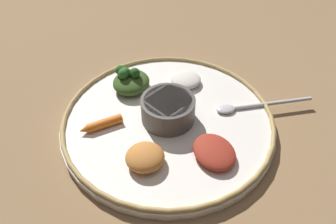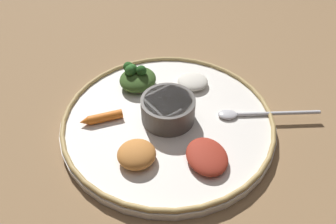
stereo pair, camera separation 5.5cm
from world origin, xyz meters
name	(u,v)px [view 2 (the right image)]	position (x,y,z in m)	size (l,w,h in m)	color
ground_plane	(168,124)	(0.00, 0.00, 0.00)	(2.40, 2.40, 0.00)	olive
platter	(168,121)	(0.00, 0.00, 0.01)	(0.37, 0.37, 0.01)	white
platter_rim	(168,117)	(0.00, 0.00, 0.02)	(0.37, 0.37, 0.01)	tan
center_bowl	(168,108)	(0.00, 0.00, 0.04)	(0.09, 0.09, 0.04)	#4C4742
spoon	(253,114)	(0.03, 0.15, 0.02)	(0.05, 0.18, 0.01)	silver
greens_pile	(137,78)	(-0.10, -0.03, 0.03)	(0.10, 0.10, 0.05)	#385623
carrot_near_spoon	(102,118)	(-0.02, -0.11, 0.02)	(0.02, 0.07, 0.02)	orange
mound_beet	(207,156)	(0.10, 0.03, 0.02)	(0.08, 0.06, 0.02)	maroon
mound_squash	(137,154)	(0.08, -0.07, 0.03)	(0.06, 0.06, 0.03)	#C67A38
mound_rice_white	(193,81)	(-0.08, 0.07, 0.02)	(0.06, 0.06, 0.02)	silver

